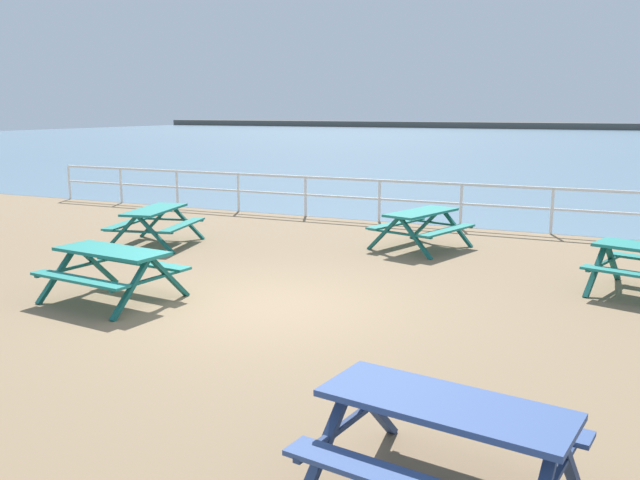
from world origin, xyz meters
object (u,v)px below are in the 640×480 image
object	(u,v)px
picnic_table_mid_centre	(155,218)
picnic_table_far_left	(444,426)
picnic_table_near_left	(112,262)
picnic_table_near_right	(421,220)

from	to	relation	value
picnic_table_mid_centre	picnic_table_far_left	distance (m)	10.40
picnic_table_near_left	picnic_table_mid_centre	xyz separation A→B (m)	(-2.07, 3.64, 0.00)
picnic_table_near_left	picnic_table_near_right	size ratio (longest dim) A/B	0.91
picnic_table_near_right	picnic_table_far_left	xyz separation A→B (m)	(2.71, -8.74, 0.00)
picnic_table_near_left	picnic_table_far_left	xyz separation A→B (m)	(5.83, -3.11, 0.00)
picnic_table_far_left	picnic_table_near_right	bearing A→B (deg)	115.59
picnic_table_far_left	picnic_table_near_left	bearing A→B (deg)	160.29
picnic_table_mid_centre	picnic_table_near_right	bearing A→B (deg)	-81.35
picnic_table_near_left	picnic_table_near_right	distance (m)	6.44
picnic_table_near_right	picnic_table_far_left	size ratio (longest dim) A/B	1.08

